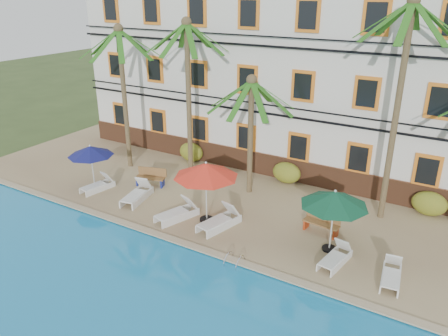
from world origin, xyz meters
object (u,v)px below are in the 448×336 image
Objects in this scene: umbrella_blue at (90,151)px; lounger_f at (391,274)px; lounger_b at (137,194)px; lounger_d at (220,220)px; lounger_e at (335,257)px; palm_c at (251,117)px; umbrella_red at (206,170)px; lounger_c at (177,212)px; palm_d at (401,86)px; bench_left at (151,177)px; pool_ladder at (234,263)px; bench_right at (322,222)px; palm_b at (188,78)px; palm_a at (123,78)px; lounger_a at (98,185)px; umbrella_green at (335,199)px.

umbrella_blue is 1.28× the size of lounger_f.
lounger_b is 4.68m from lounger_d.
umbrella_blue is 1.27× the size of lounger_e.
palm_c is 2.56× the size of umbrella_blue.
umbrella_red is 2.19m from lounger_d.
lounger_d is (1.96, 0.32, 0.01)m from lounger_c.
palm_d is 5.16× the size of lounger_e.
bench_left is (-12.17, 1.95, 0.21)m from lounger_f.
pool_ladder is at bearing -28.26° from bench_left.
lounger_f is (6.95, -0.13, -0.05)m from lounger_d.
bench_right is (9.03, -0.02, 0.00)m from bench_left.
palm_b is 3.74× the size of lounger_d.
bench_right is (8.50, 1.63, 0.16)m from lounger_b.
palm_d is (13.55, 1.10, 0.85)m from palm_a.
lounger_f is (14.06, -0.16, -0.00)m from lounger_a.
bench_right reaches higher than lounger_a.
umbrella_green is (-1.11, -3.69, -3.62)m from palm_d.
lounger_b is 0.98× the size of lounger_d.
lounger_c is 1.18× the size of lounger_f.
lounger_a is at bearing -176.51° from lounger_b.
lounger_a reaches higher than pool_ladder.
lounger_b is at bearing -157.83° from palm_d.
palm_b is 9.90m from umbrella_green.
palm_c is at bearing -173.86° from palm_d.
palm_b reaches higher than pool_ladder.
palm_d reaches higher than lounger_e.
umbrella_green is (5.07, -3.03, -1.62)m from palm_c.
umbrella_blue is 9.79m from pool_ladder.
umbrella_red reaches higher than umbrella_blue.
umbrella_blue is (0.38, -3.07, -3.02)m from palm_a.
umbrella_red is at bearing 165.98° from lounger_d.
umbrella_blue reaches higher than pool_ladder.
umbrella_red is (7.14, -3.08, -2.59)m from palm_a.
palm_c is 6.13m from umbrella_green.
lounger_f is (2.43, -0.81, -1.91)m from umbrella_green.
pool_ladder is at bearing -135.77° from umbrella_green.
palm_b is 10.01m from pool_ladder.
palm_c reaches higher than umbrella_red.
palm_a is 4.32m from umbrella_blue.
lounger_e is (12.09, -0.12, -0.00)m from lounger_a.
umbrella_red is 6.66m from lounger_a.
lounger_f is at bearing -9.12° from bench_left.
lounger_a is (-6.33, -0.17, -2.08)m from umbrella_red.
palm_c reaches higher than bench_left.
umbrella_red reaches higher than bench_left.
lounger_b is at bearing 177.88° from lounger_d.
palm_a reaches higher than umbrella_green.
palm_a is 10.34× the size of pool_ladder.
lounger_e is (6.95, 0.23, -0.04)m from lounger_c.
palm_a is 6.45m from lounger_b.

